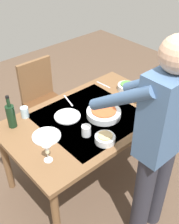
{
  "coord_description": "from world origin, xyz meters",
  "views": [
    {
      "loc": [
        1.28,
        1.44,
        2.2
      ],
      "look_at": [
        0.0,
        0.0,
        0.79
      ],
      "focal_mm": 44.51,
      "sensor_mm": 36.0,
      "label": 1
    }
  ],
  "objects_px": {
    "side_bowl_salad": "(127,87)",
    "wine_glass_right": "(47,150)",
    "wine_bottle": "(11,115)",
    "water_cup_near_left": "(25,112)",
    "dinner_plate_far": "(46,136)",
    "wine_glass_left": "(142,97)",
    "serving_bowl_pasta": "(104,113)",
    "person_server": "(159,139)",
    "water_cup_far_left": "(86,131)",
    "side_bowl_bread": "(105,138)",
    "chair_near": "(42,96)",
    "dinner_plate_near": "(67,116)",
    "dining_table": "(89,123)",
    "water_cup_near_right": "(141,119)"
  },
  "relations": [
    {
      "from": "wine_bottle",
      "to": "water_cup_far_left",
      "type": "xyz_separation_m",
      "value": [
        -0.38,
        0.49,
        -0.07
      ]
    },
    {
      "from": "water_cup_far_left",
      "to": "serving_bowl_pasta",
      "type": "height_order",
      "value": "water_cup_far_left"
    },
    {
      "from": "chair_near",
      "to": "water_cup_near_right",
      "type": "relative_size",
      "value": 9.87
    },
    {
      "from": "wine_bottle",
      "to": "water_cup_near_left",
      "type": "height_order",
      "value": "wine_bottle"
    },
    {
      "from": "dining_table",
      "to": "side_bowl_salad",
      "type": "distance_m",
      "value": 0.59
    },
    {
      "from": "water_cup_near_right",
      "to": "water_cup_far_left",
      "type": "relative_size",
      "value": 1.04
    },
    {
      "from": "wine_glass_right",
      "to": "side_bowl_salad",
      "type": "xyz_separation_m",
      "value": [
        -1.14,
        -0.29,
        -0.07
      ]
    },
    {
      "from": "dining_table",
      "to": "water_cup_near_left",
      "type": "xyz_separation_m",
      "value": [
        0.42,
        -0.37,
        0.12
      ]
    },
    {
      "from": "serving_bowl_pasta",
      "to": "dining_table",
      "type": "bearing_deg",
      "value": -37.18
    },
    {
      "from": "wine_bottle",
      "to": "water_cup_near_right",
      "type": "distance_m",
      "value": 1.07
    },
    {
      "from": "wine_bottle",
      "to": "side_bowl_bread",
      "type": "bearing_deg",
      "value": 124.14
    },
    {
      "from": "dining_table",
      "to": "person_server",
      "type": "height_order",
      "value": "person_server"
    },
    {
      "from": "person_server",
      "to": "side_bowl_bread",
      "type": "bearing_deg",
      "value": -75.22
    },
    {
      "from": "side_bowl_salad",
      "to": "dinner_plate_far",
      "type": "bearing_deg",
      "value": 3.61
    },
    {
      "from": "dining_table",
      "to": "water_cup_far_left",
      "type": "distance_m",
      "value": 0.27
    },
    {
      "from": "wine_glass_right",
      "to": "water_cup_far_left",
      "type": "xyz_separation_m",
      "value": [
        -0.39,
        -0.03,
        -0.06
      ]
    },
    {
      "from": "person_server",
      "to": "dinner_plate_far",
      "type": "relative_size",
      "value": 7.34
    },
    {
      "from": "chair_near",
      "to": "dinner_plate_far",
      "type": "xyz_separation_m",
      "value": [
        0.47,
        0.81,
        0.21
      ]
    },
    {
      "from": "person_server",
      "to": "water_cup_near_left",
      "type": "relative_size",
      "value": 17.49
    },
    {
      "from": "wine_glass_right",
      "to": "wine_glass_left",
      "type": "bearing_deg",
      "value": 179.64
    },
    {
      "from": "wine_glass_left",
      "to": "wine_glass_right",
      "type": "xyz_separation_m",
      "value": [
        1.02,
        -0.01,
        0.0
      ]
    },
    {
      "from": "water_cup_near_left",
      "to": "water_cup_near_right",
      "type": "xyz_separation_m",
      "value": [
        -0.67,
        0.73,
        -0.0
      ]
    },
    {
      "from": "wine_glass_left",
      "to": "dinner_plate_near",
      "type": "height_order",
      "value": "wine_glass_left"
    },
    {
      "from": "side_bowl_salad",
      "to": "water_cup_near_right",
      "type": "bearing_deg",
      "value": 54.18
    },
    {
      "from": "chair_near",
      "to": "dinner_plate_near",
      "type": "relative_size",
      "value": 3.96
    },
    {
      "from": "dining_table",
      "to": "water_cup_near_left",
      "type": "distance_m",
      "value": 0.57
    },
    {
      "from": "dining_table",
      "to": "wine_bottle",
      "type": "relative_size",
      "value": 5.02
    },
    {
      "from": "wine_glass_left",
      "to": "side_bowl_salad",
      "type": "distance_m",
      "value": 0.33
    },
    {
      "from": "wine_bottle",
      "to": "side_bowl_salad",
      "type": "distance_m",
      "value": 1.17
    },
    {
      "from": "water_cup_near_right",
      "to": "dinner_plate_near",
      "type": "xyz_separation_m",
      "value": [
        0.4,
        -0.48,
        -0.04
      ]
    },
    {
      "from": "wine_bottle",
      "to": "serving_bowl_pasta",
      "type": "distance_m",
      "value": 0.78
    },
    {
      "from": "chair_near",
      "to": "side_bowl_salad",
      "type": "relative_size",
      "value": 5.06
    },
    {
      "from": "water_cup_far_left",
      "to": "dinner_plate_far",
      "type": "distance_m",
      "value": 0.32
    },
    {
      "from": "water_cup_far_left",
      "to": "side_bowl_bread",
      "type": "relative_size",
      "value": 0.55
    },
    {
      "from": "wine_bottle",
      "to": "serving_bowl_pasta",
      "type": "xyz_separation_m",
      "value": [
        -0.66,
        0.4,
        -0.08
      ]
    },
    {
      "from": "wine_bottle",
      "to": "side_bowl_bread",
      "type": "height_order",
      "value": "wine_bottle"
    },
    {
      "from": "wine_glass_left",
      "to": "water_cup_near_left",
      "type": "distance_m",
      "value": 1.04
    },
    {
      "from": "dining_table",
      "to": "side_bowl_salad",
      "type": "xyz_separation_m",
      "value": [
        -0.58,
        -0.09,
        0.11
      ]
    },
    {
      "from": "chair_near",
      "to": "wine_glass_left",
      "type": "xyz_separation_m",
      "value": [
        -0.41,
        1.04,
        0.31
      ]
    },
    {
      "from": "wine_glass_left",
      "to": "serving_bowl_pasta",
      "type": "xyz_separation_m",
      "value": [
        0.35,
        -0.13,
        -0.07
      ]
    },
    {
      "from": "dinner_plate_far",
      "to": "person_server",
      "type": "bearing_deg",
      "value": 118.94
    },
    {
      "from": "side_bowl_salad",
      "to": "wine_glass_right",
      "type": "bearing_deg",
      "value": 14.02
    },
    {
      "from": "water_cup_near_right",
      "to": "serving_bowl_pasta",
      "type": "relative_size",
      "value": 0.31
    },
    {
      "from": "dinner_plate_near",
      "to": "water_cup_near_right",
      "type": "bearing_deg",
      "value": 129.65
    },
    {
      "from": "side_bowl_salad",
      "to": "dinner_plate_far",
      "type": "distance_m",
      "value": 1.01
    },
    {
      "from": "wine_glass_right",
      "to": "water_cup_near_left",
      "type": "distance_m",
      "value": 0.59
    },
    {
      "from": "water_cup_far_left",
      "to": "wine_bottle",
      "type": "bearing_deg",
      "value": -52.05
    },
    {
      "from": "side_bowl_salad",
      "to": "wine_bottle",
      "type": "bearing_deg",
      "value": -11.64
    },
    {
      "from": "water_cup_near_right",
      "to": "person_server",
      "type": "bearing_deg",
      "value": 52.92
    },
    {
      "from": "water_cup_far_left",
      "to": "side_bowl_bread",
      "type": "distance_m",
      "value": 0.17
    }
  ]
}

